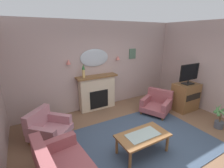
{
  "coord_description": "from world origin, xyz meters",
  "views": [
    {
      "loc": [
        -2.26,
        -2.28,
        2.46
      ],
      "look_at": [
        -0.25,
        1.28,
        1.16
      ],
      "focal_mm": 25.66,
      "sensor_mm": 36.0,
      "label": 1
    }
  ],
  "objects": [
    {
      "name": "patterned_rug",
      "position": [
        0.0,
        0.2,
        0.01
      ],
      "size": [
        3.2,
        2.4,
        0.01
      ],
      "primitive_type": "cube",
      "color": "#38475B",
      "rests_on": "ground"
    },
    {
      "name": "wall_sconce_right",
      "position": [
        0.62,
        2.4,
        1.66
      ],
      "size": [
        0.14,
        0.14,
        0.14
      ],
      "primitive_type": "cone",
      "color": "#D17066"
    },
    {
      "name": "coffee_table",
      "position": [
        -0.3,
        -0.11,
        0.38
      ],
      "size": [
        1.1,
        0.6,
        0.45
      ],
      "color": "brown",
      "rests_on": "ground"
    },
    {
      "name": "wall_sconce_left",
      "position": [
        -1.08,
        2.4,
        1.66
      ],
      "size": [
        0.14,
        0.14,
        0.14
      ],
      "primitive_type": "cone",
      "color": "#D17066"
    },
    {
      "name": "tv_cabinet",
      "position": [
        2.28,
        0.81,
        0.45
      ],
      "size": [
        0.8,
        0.57,
        0.9
      ],
      "color": "brown",
      "rests_on": "ground"
    },
    {
      "name": "mantel_vase_left",
      "position": [
        -0.68,
        2.28,
        1.39
      ],
      "size": [
        0.1,
        0.1,
        0.41
      ],
      "color": "tan",
      "rests_on": "fireplace"
    },
    {
      "name": "armchair_by_coffee_table",
      "position": [
        -1.97,
        1.43,
        0.31
      ],
      "size": [
        1.15,
        1.15,
        0.71
      ],
      "color": "#B77A84",
      "rests_on": "ground"
    },
    {
      "name": "potted_plant_small_fern",
      "position": [
        2.13,
        -0.4,
        0.32
      ],
      "size": [
        0.42,
        0.42,
        0.67
      ],
      "color": "#474C56",
      "rests_on": "ground"
    },
    {
      "name": "floor",
      "position": [
        0.0,
        0.0,
        -0.05
      ],
      "size": [
        6.67,
        5.96,
        0.1
      ],
      "primitive_type": "cube",
      "color": "brown",
      "rests_on": "ground"
    },
    {
      "name": "wall_mirror",
      "position": [
        -0.23,
        2.45,
        1.71
      ],
      "size": [
        0.96,
        0.06,
        0.56
      ],
      "primitive_type": "ellipsoid",
      "color": "#B2BCC6"
    },
    {
      "name": "armchair_near_fireplace",
      "position": [
        1.33,
        1.12,
        0.31
      ],
      "size": [
        1.09,
        1.08,
        0.71
      ],
      "color": "#934C51",
      "rests_on": "ground"
    },
    {
      "name": "fireplace",
      "position": [
        -0.23,
        2.31,
        0.57
      ],
      "size": [
        1.36,
        0.36,
        1.16
      ],
      "color": "beige",
      "rests_on": "ground"
    },
    {
      "name": "wall_back",
      "position": [
        0.0,
        2.53,
        1.42
      ],
      "size": [
        6.67,
        0.1,
        2.85
      ],
      "primitive_type": "cube",
      "color": "#B29993",
      "rests_on": "ground"
    },
    {
      "name": "framed_picture",
      "position": [
        1.27,
        2.46,
        1.75
      ],
      "size": [
        0.28,
        0.03,
        0.36
      ],
      "primitive_type": "cube",
      "color": "#4C6B56"
    },
    {
      "name": "tv_flatscreen",
      "position": [
        2.28,
        0.79,
        1.25
      ],
      "size": [
        0.84,
        0.24,
        0.65
      ],
      "color": "black",
      "rests_on": "tv_cabinet"
    }
  ]
}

